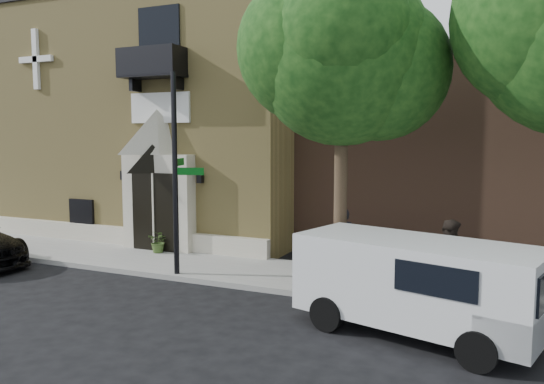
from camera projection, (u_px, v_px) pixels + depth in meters
The scene contains 11 objects.
ground at pixel (132, 276), 15.10m from camera, with size 120.00×120.00×0.00m, color black.
sidewalk at pixel (190, 265), 16.06m from camera, with size 42.00×3.00×0.15m, color gray.
church at pixel (191, 121), 23.05m from camera, with size 12.20×11.01×9.30m.
street_tree_left at pixel (342, 54), 12.38m from camera, with size 4.97×4.38×7.77m.
cargo_van at pixel (425, 284), 10.35m from camera, with size 5.02×3.03×1.92m.
street_sign at pixel (176, 174), 14.47m from camera, with size 1.03×0.85×5.53m.
fire_hydrant at pixel (388, 280), 12.76m from camera, with size 0.41×0.33×0.73m.
dumpster at pixel (441, 277), 12.14m from camera, with size 1.90×1.25×1.16m.
planter at pixel (159, 241), 17.36m from camera, with size 0.67×0.58×0.74m, color #3C5623.
pedestrian_near at pixel (343, 241), 14.50m from camera, with size 0.68×0.45×1.87m, color black.
pedestrian_far at pixel (451, 259), 12.36m from camera, with size 0.91×0.71×1.88m, color #2F2620.
Camera 1 is at (9.63, -11.89, 3.96)m, focal length 35.00 mm.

